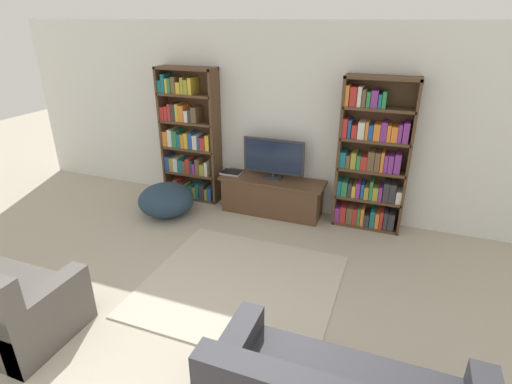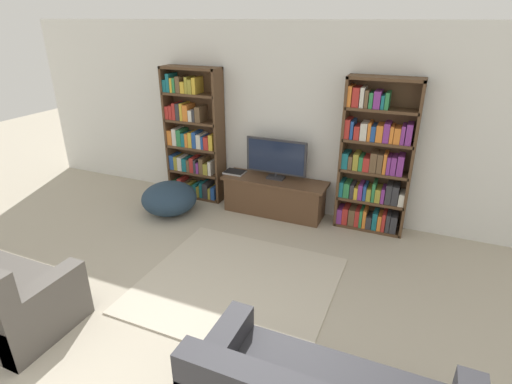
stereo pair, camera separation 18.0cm
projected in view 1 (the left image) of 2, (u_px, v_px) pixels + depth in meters
The scene contains 8 objects.
wall_back at pixel (289, 121), 5.53m from camera, with size 8.80×0.06×2.60m.
bookshelf_left at pixel (189, 139), 6.00m from camera, with size 0.89×0.30×1.99m.
bookshelf_right at pixel (372, 161), 5.13m from camera, with size 0.89×0.30×1.99m.
tv_stand at pixel (272, 196), 5.74m from camera, with size 1.49×0.46×0.52m.
television at pixel (274, 158), 5.55m from camera, with size 0.88×0.16×0.57m.
laptop at pixel (232, 172), 5.85m from camera, with size 0.30×0.23×0.03m.
area_rug at pixel (240, 284), 4.25m from camera, with size 1.98×1.86×0.02m.
beanbag_ottoman at pixel (166, 200), 5.71m from camera, with size 0.79×0.79×0.45m, color #23384C.
Camera 1 is at (1.52, -1.03, 2.62)m, focal length 28.00 mm.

